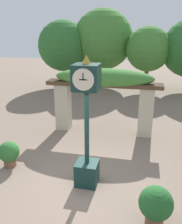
# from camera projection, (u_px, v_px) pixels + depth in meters

# --- Properties ---
(ground_plane) EXTENTS (60.00, 60.00, 0.00)m
(ground_plane) POSITION_uv_depth(u_px,v_px,m) (79.00, 186.00, 6.39)
(ground_plane) COLOR #7F6B5B
(pedestal_clock) EXTENTS (0.61, 0.66, 3.45)m
(pedestal_clock) POSITION_uv_depth(u_px,v_px,m) (87.00, 125.00, 5.97)
(pedestal_clock) COLOR #14332D
(pedestal_clock) RESTS_ON ground
(pergola) EXTENTS (4.53, 1.15, 2.62)m
(pergola) POSITION_uv_depth(u_px,v_px,m) (103.00, 86.00, 9.27)
(pergola) COLOR #BCB299
(pergola) RESTS_ON ground
(potted_plant_near_left) EXTENTS (0.73, 0.73, 0.88)m
(potted_plant_near_left) POSITION_uv_depth(u_px,v_px,m) (156.00, 204.00, 5.02)
(potted_plant_near_left) COLOR brown
(potted_plant_near_left) RESTS_ON ground
(potted_plant_near_right) EXTENTS (0.64, 0.64, 0.81)m
(potted_plant_near_right) POSITION_uv_depth(u_px,v_px,m) (9.00, 153.00, 7.21)
(potted_plant_near_right) COLOR brown
(potted_plant_near_right) RESTS_ON ground
(tree_line) EXTENTS (12.44, 4.90, 5.56)m
(tree_line) POSITION_uv_depth(u_px,v_px,m) (121.00, 44.00, 16.59)
(tree_line) COLOR brown
(tree_line) RESTS_ON ground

